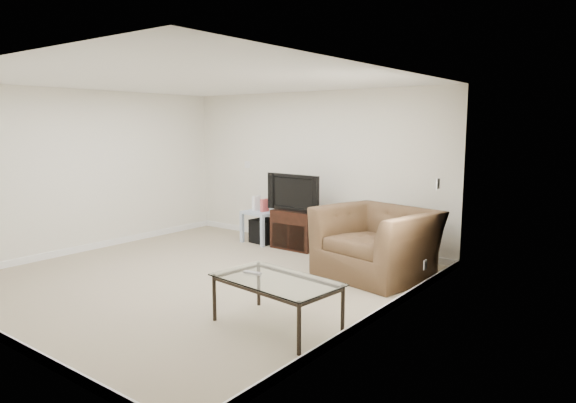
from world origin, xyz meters
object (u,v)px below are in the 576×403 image
Objects in this scene: tv_stand at (298,229)px; television at (297,192)px; recliner at (377,231)px; subwoofer at (265,231)px; coffee_table at (276,303)px; side_table at (263,227)px.

television is (-0.00, -0.03, 0.60)m from tv_stand.
television reaches higher than recliner.
television reaches higher than subwoofer.
coffee_table is (2.44, -2.77, 0.05)m from subwoofer.
recliner is (1.73, -0.61, -0.31)m from television.
coffee_table is (0.04, -2.14, -0.36)m from recliner.
television reaches higher than coffee_table.
television is at bearing -90.00° from tv_stand.
recliner is (2.44, -0.61, 0.33)m from side_table.
subwoofer is at bearing -178.97° from television.
side_table is 1.38× the size of subwoofer.
subwoofer is (0.04, 0.02, -0.08)m from side_table.
tv_stand is 3.29m from coffee_table.
side_table is at bearing 131.96° from coffee_table.
television is 1.69× the size of side_table.
tv_stand is at bearing 122.47° from coffee_table.
coffee_table reaches higher than subwoofer.
television is 1.86m from recliner.
recliner reaches higher than subwoofer.
tv_stand is at bearing 1.80° from side_table.
tv_stand reaches higher than subwoofer.
tv_stand is 1.33× the size of side_table.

